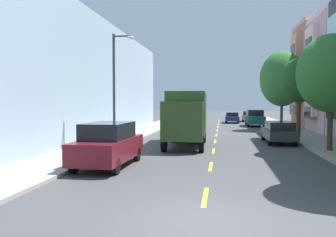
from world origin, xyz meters
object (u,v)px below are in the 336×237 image
at_px(delivery_box_truck, 187,115).
at_px(parked_wagon_champagne, 248,116).
at_px(street_tree_farthest, 282,79).
at_px(parked_pickup_white, 192,114).
at_px(street_tree_second, 331,74).
at_px(street_lamp, 116,81).
at_px(parked_wagon_charcoal, 279,131).
at_px(street_tree_third, 299,81).
at_px(parked_suv_teal, 255,118).
at_px(parked_suv_burgundy, 108,144).
at_px(parked_hatchback_red, 181,120).
at_px(moving_navy_sedan, 232,117).

bearing_deg(delivery_box_truck, parked_wagon_champagne, 78.31).
height_order(street_tree_farthest, parked_wagon_champagne, street_tree_farthest).
bearing_deg(parked_pickup_white, street_tree_second, -73.78).
xyz_separation_m(street_lamp, parked_wagon_charcoal, (10.28, 4.11, -3.30)).
height_order(street_lamp, parked_wagon_charcoal, street_lamp).
relative_size(street_tree_third, parked_suv_teal, 1.26).
height_order(delivery_box_truck, parked_pickup_white, delivery_box_truck).
height_order(parked_pickup_white, parked_suv_burgundy, parked_suv_burgundy).
height_order(street_tree_second, parked_pickup_white, street_tree_second).
distance_m(parked_hatchback_red, moving_navy_sedan, 10.11).
xyz_separation_m(street_tree_farthest, parked_hatchback_red, (-10.60, 3.53, -4.42)).
bearing_deg(moving_navy_sedan, parked_wagon_charcoal, -83.84).
height_order(street_tree_farthest, parked_wagon_charcoal, street_tree_farthest).
xyz_separation_m(parked_wagon_charcoal, parked_hatchback_red, (-8.53, 15.33, -0.05)).
xyz_separation_m(street_tree_third, parked_suv_teal, (-2.16, 13.42, -3.51)).
xyz_separation_m(parked_suv_teal, parked_pickup_white, (-8.72, 15.87, -0.16)).
xyz_separation_m(parked_wagon_champagne, parked_wagon_charcoal, (0.08, -27.27, 0.00)).
relative_size(street_tree_second, parked_hatchback_red, 1.60).
bearing_deg(street_lamp, parked_suv_burgundy, -76.20).
bearing_deg(delivery_box_truck, moving_navy_sedan, 81.95).
height_order(parked_wagon_champagne, moving_navy_sedan, parked_wagon_champagne).
distance_m(delivery_box_truck, parked_hatchback_red, 17.57).
bearing_deg(parked_pickup_white, parked_suv_teal, -61.22).
bearing_deg(street_lamp, parked_wagon_charcoal, 21.79).
bearing_deg(street_tree_farthest, street_tree_third, -90.00).
distance_m(street_tree_farthest, delivery_box_truck, 16.40).
height_order(street_tree_farthest, parked_suv_teal, street_tree_farthest).
relative_size(parked_wagon_charcoal, moving_navy_sedan, 1.05).
height_order(street_tree_third, moving_navy_sedan, street_tree_third).
bearing_deg(delivery_box_truck, street_lamp, -153.42).
xyz_separation_m(parked_suv_teal, parked_wagon_champagne, (0.01, 10.15, -0.18)).
relative_size(street_tree_third, street_lamp, 0.89).
distance_m(parked_pickup_white, parked_suv_burgundy, 43.24).
bearing_deg(street_lamp, delivery_box_truck, 26.58).
bearing_deg(moving_navy_sedan, parked_hatchback_red, -126.39).
relative_size(parked_suv_burgundy, parked_hatchback_red, 1.20).
relative_size(street_tree_second, parked_wagon_charcoal, 1.36).
xyz_separation_m(street_tree_third, parked_wagon_charcoal, (-2.07, -3.70, -3.69)).
bearing_deg(moving_navy_sedan, delivery_box_truck, -98.05).
xyz_separation_m(parked_pickup_white, parked_suv_burgundy, (0.03, -43.24, 0.16)).
relative_size(street_tree_farthest, moving_navy_sedan, 1.74).
distance_m(street_tree_second, street_lamp, 12.36).
bearing_deg(parked_pickup_white, delivery_box_truck, -85.65).
xyz_separation_m(street_lamp, parked_pickup_white, (1.48, 37.10, -3.28)).
xyz_separation_m(street_tree_second, street_tree_third, (0.00, 8.09, 0.09)).
bearing_deg(delivery_box_truck, street_tree_third, 34.98).
xyz_separation_m(street_lamp, parked_suv_burgundy, (1.51, -6.15, -3.12)).
bearing_deg(parked_wagon_charcoal, street_lamp, -158.21).
distance_m(street_lamp, parked_wagon_champagne, 33.16).
relative_size(street_tree_farthest, parked_wagon_champagne, 1.65).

